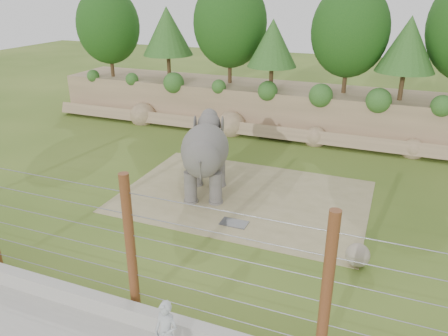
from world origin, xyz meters
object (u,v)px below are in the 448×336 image
at_px(stone_ball, 358,255).
at_px(barrier_fence, 130,245).
at_px(zookeeper, 166,333).
at_px(elephant, 205,159).

distance_m(stone_ball, barrier_fence, 7.03).
bearing_deg(stone_ball, zookeeper, -123.94).
relative_size(elephant, barrier_fence, 0.19).
xyz_separation_m(elephant, zookeeper, (2.79, -8.46, -0.73)).
xyz_separation_m(stone_ball, barrier_fence, (-5.40, -4.20, 1.60)).
bearing_deg(barrier_fence, zookeeper, -37.45).
bearing_deg(elephant, zookeeper, -89.06).
distance_m(elephant, zookeeper, 8.94).
distance_m(barrier_fence, zookeeper, 2.44).
bearing_deg(zookeeper, barrier_fence, 148.82).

